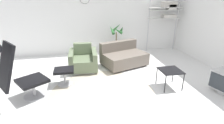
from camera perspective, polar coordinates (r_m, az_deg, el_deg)
ground_plane at (r=3.95m, az=0.49°, el=-9.51°), size 12.00×12.00×0.00m
wall_back at (r=6.28m, az=-5.12°, el=15.49°), size 12.00×0.09×2.80m
round_rug at (r=3.90m, az=-3.20°, el=-9.93°), size 2.30×2.30×0.01m
lounge_chair at (r=3.74m, az=-29.67°, el=-1.72°), size 1.04×0.93×1.31m
ottoman at (r=4.26m, az=-15.35°, el=-3.57°), size 0.45×0.38×0.40m
armchair_red at (r=5.04m, az=-9.35°, el=0.51°), size 0.79×0.88×0.69m
couch_low at (r=5.28m, az=3.70°, el=1.62°), size 1.44×1.21×0.68m
side_table at (r=4.16m, az=18.51°, el=-3.01°), size 0.47×0.47×0.43m
potted_plant at (r=6.14m, az=1.46°, el=5.69°), size 0.50×0.45×1.11m
shelf_unit at (r=6.71m, az=17.79°, el=15.85°), size 1.15×0.28×2.01m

